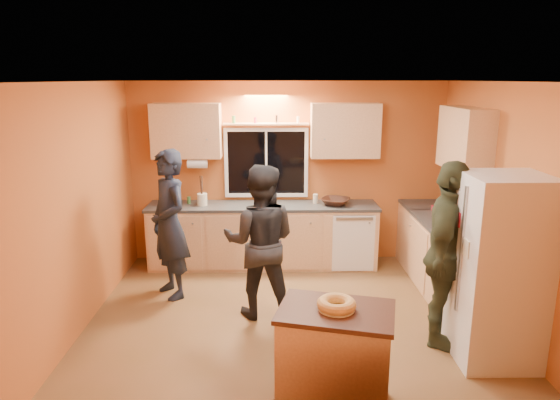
{
  "coord_description": "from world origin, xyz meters",
  "views": [
    {
      "loc": [
        -0.21,
        -5.11,
        2.63
      ],
      "look_at": [
        -0.13,
        0.4,
        1.28
      ],
      "focal_mm": 32.0,
      "sensor_mm": 36.0,
      "label": 1
    }
  ],
  "objects_px": {
    "refrigerator": "(499,270)",
    "person_right": "(447,255)",
    "person_center": "(260,242)",
    "island": "(335,358)",
    "person_left": "(169,224)"
  },
  "relations": [
    {
      "from": "person_center",
      "to": "person_right",
      "type": "bearing_deg",
      "value": 165.24
    },
    {
      "from": "person_center",
      "to": "person_right",
      "type": "distance_m",
      "value": 1.97
    },
    {
      "from": "refrigerator",
      "to": "person_right",
      "type": "height_order",
      "value": "person_right"
    },
    {
      "from": "person_left",
      "to": "person_center",
      "type": "bearing_deg",
      "value": 29.63
    },
    {
      "from": "refrigerator",
      "to": "person_center",
      "type": "distance_m",
      "value": 2.44
    },
    {
      "from": "person_left",
      "to": "person_right",
      "type": "xyz_separation_m",
      "value": [
        2.96,
        -1.21,
        0.03
      ]
    },
    {
      "from": "island",
      "to": "person_right",
      "type": "height_order",
      "value": "person_right"
    },
    {
      "from": "refrigerator",
      "to": "person_left",
      "type": "height_order",
      "value": "person_left"
    },
    {
      "from": "person_left",
      "to": "person_right",
      "type": "height_order",
      "value": "person_right"
    },
    {
      "from": "island",
      "to": "person_left",
      "type": "distance_m",
      "value": 2.87
    },
    {
      "from": "refrigerator",
      "to": "person_center",
      "type": "xyz_separation_m",
      "value": [
        -2.24,
        0.96,
        -0.03
      ]
    },
    {
      "from": "island",
      "to": "person_center",
      "type": "height_order",
      "value": "person_center"
    },
    {
      "from": "refrigerator",
      "to": "person_right",
      "type": "xyz_separation_m",
      "value": [
        -0.39,
        0.29,
        0.04
      ]
    },
    {
      "from": "person_center",
      "to": "refrigerator",
      "type": "bearing_deg",
      "value": 162.02
    },
    {
      "from": "person_right",
      "to": "island",
      "type": "bearing_deg",
      "value": 156.3
    }
  ]
}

